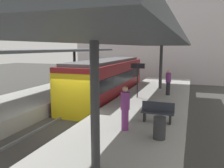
{
  "coord_description": "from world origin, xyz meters",
  "views": [
    {
      "loc": [
        6.09,
        -10.01,
        4.2
      ],
      "look_at": [
        0.93,
        4.41,
        1.7
      ],
      "focal_mm": 35.96,
      "sensor_mm": 36.0,
      "label": 1
    }
  ],
  "objects": [
    {
      "name": "station_building_backdrop",
      "position": [
        0.5,
        20.0,
        5.5
      ],
      "size": [
        18.0,
        6.0,
        11.0
      ],
      "primitive_type": "cube",
      "color": "#B7B2B7",
      "rests_on": "ground_plane"
    },
    {
      "name": "passenger_near_bench",
      "position": [
        3.74,
        -1.93,
        1.9
      ],
      "size": [
        0.36,
        0.36,
        1.73
      ],
      "color": "#7A337A",
      "rests_on": "platform_right"
    },
    {
      "name": "litter_bin",
      "position": [
        5.13,
        -2.34,
        1.4
      ],
      "size": [
        0.44,
        0.44,
        0.8
      ],
      "primitive_type": "cylinder",
      "color": "#2D2D30",
      "rests_on": "platform_right"
    },
    {
      "name": "track_ballast",
      "position": [
        0.0,
        0.0,
        0.1
      ],
      "size": [
        3.2,
        28.0,
        0.2
      ],
      "primitive_type": "cube",
      "color": "#423F3D",
      "rests_on": "ground_plane"
    },
    {
      "name": "platform_bench",
      "position": [
        4.79,
        -0.52,
        1.46
      ],
      "size": [
        1.4,
        0.41,
        0.86
      ],
      "color": "black",
      "rests_on": "platform_right"
    },
    {
      "name": "canopy_right",
      "position": [
        3.8,
        1.4,
        4.4
      ],
      "size": [
        4.18,
        21.0,
        3.53
      ],
      "color": "#333335",
      "rests_on": "platform_right"
    },
    {
      "name": "rail_far_side",
      "position": [
        0.72,
        0.0,
        0.27
      ],
      "size": [
        0.08,
        28.0,
        0.14
      ],
      "primitive_type": "cube",
      "color": "slate",
      "rests_on": "track_ballast"
    },
    {
      "name": "platform_sign",
      "position": [
        2.84,
        3.95,
        2.62
      ],
      "size": [
        0.9,
        0.08,
        2.21
      ],
      "color": "#262628",
      "rests_on": "platform_right"
    },
    {
      "name": "commuter_train",
      "position": [
        0.0,
        5.87,
        1.73
      ],
      "size": [
        2.78,
        10.86,
        3.1
      ],
      "color": "maroon",
      "rests_on": "track_ballast"
    },
    {
      "name": "passenger_mid_platform",
      "position": [
        4.64,
        5.38,
        1.91
      ],
      "size": [
        0.36,
        0.36,
        1.74
      ],
      "color": "#232328",
      "rests_on": "platform_right"
    },
    {
      "name": "canopy_left",
      "position": [
        -3.8,
        1.4,
        3.95
      ],
      "size": [
        4.18,
        21.0,
        3.07
      ],
      "color": "#333335",
      "rests_on": "platform_left"
    },
    {
      "name": "platform_left",
      "position": [
        -3.8,
        0.0,
        0.5
      ],
      "size": [
        4.4,
        28.0,
        1.0
      ],
      "primitive_type": "cube",
      "color": "#9E9E99",
      "rests_on": "ground_plane"
    },
    {
      "name": "platform_right",
      "position": [
        3.8,
        0.0,
        0.5
      ],
      "size": [
        4.4,
        28.0,
        1.0
      ],
      "primitive_type": "cube",
      "color": "#9E9E99",
      "rests_on": "ground_plane"
    },
    {
      "name": "rail_near_side",
      "position": [
        -0.72,
        0.0,
        0.27
      ],
      "size": [
        0.08,
        28.0,
        0.14
      ],
      "primitive_type": "cube",
      "color": "slate",
      "rests_on": "track_ballast"
    },
    {
      "name": "ground_plane",
      "position": [
        0.0,
        0.0,
        0.0
      ],
      "size": [
        80.0,
        80.0,
        0.0
      ],
      "primitive_type": "plane",
      "color": "#383835"
    }
  ]
}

